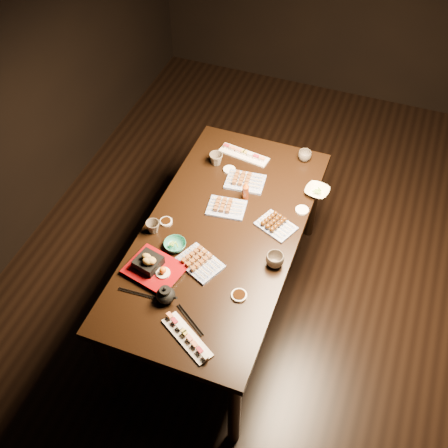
# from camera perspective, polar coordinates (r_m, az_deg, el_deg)

# --- Properties ---
(ground) EXTENTS (5.00, 5.00, 0.00)m
(ground) POSITION_cam_1_polar(r_m,az_deg,el_deg) (3.98, 6.67, -7.01)
(ground) COLOR black
(ground) RESTS_ON ground
(dining_table) EXTENTS (1.32, 1.97, 0.75)m
(dining_table) POSITION_cam_1_polar(r_m,az_deg,el_deg) (3.60, -0.28, -4.75)
(dining_table) COLOR black
(dining_table) RESTS_ON ground
(sushi_platter_near) EXTENTS (0.33, 0.25, 0.04)m
(sushi_platter_near) POSITION_cam_1_polar(r_m,az_deg,el_deg) (2.88, -3.78, -11.32)
(sushi_platter_near) COLOR white
(sushi_platter_near) RESTS_ON dining_table
(sushi_platter_far) EXTENTS (0.35, 0.14, 0.04)m
(sushi_platter_far) POSITION_cam_1_polar(r_m,az_deg,el_deg) (3.78, 2.05, 7.20)
(sushi_platter_far) COLOR white
(sushi_platter_far) RESTS_ON dining_table
(yakitori_plate_center) EXTENTS (0.25, 0.19, 0.06)m
(yakitori_plate_center) POSITION_cam_1_polar(r_m,az_deg,el_deg) (3.42, 0.26, 1.90)
(yakitori_plate_center) COLOR #828EB6
(yakitori_plate_center) RESTS_ON dining_table
(yakitori_plate_right) EXTENTS (0.30, 0.26, 0.06)m
(yakitori_plate_right) POSITION_cam_1_polar(r_m,az_deg,el_deg) (3.14, -2.51, -3.75)
(yakitori_plate_right) COLOR #828EB6
(yakitori_plate_right) RESTS_ON dining_table
(yakitori_plate_left) EXTENTS (0.26, 0.20, 0.06)m
(yakitori_plate_left) POSITION_cam_1_polar(r_m,az_deg,el_deg) (3.58, 2.18, 4.57)
(yakitori_plate_left) COLOR #828EB6
(yakitori_plate_left) RESTS_ON dining_table
(tsukune_plate) EXTENTS (0.26, 0.23, 0.06)m
(tsukune_plate) POSITION_cam_1_polar(r_m,az_deg,el_deg) (3.33, 5.32, 0.03)
(tsukune_plate) COLOR #828EB6
(tsukune_plate) RESTS_ON dining_table
(edamame_bowl_green) EXTENTS (0.17, 0.17, 0.04)m
(edamame_bowl_green) POSITION_cam_1_polar(r_m,az_deg,el_deg) (3.23, -5.00, -2.14)
(edamame_bowl_green) COLOR #2C8873
(edamame_bowl_green) RESTS_ON dining_table
(edamame_bowl_cream) EXTENTS (0.17, 0.17, 0.04)m
(edamame_bowl_cream) POSITION_cam_1_polar(r_m,az_deg,el_deg) (3.57, 9.43, 3.30)
(edamame_bowl_cream) COLOR #ECE5C1
(edamame_bowl_cream) RESTS_ON dining_table
(tempura_tray) EXTENTS (0.35, 0.30, 0.11)m
(tempura_tray) POSITION_cam_1_polar(r_m,az_deg,el_deg) (3.11, -7.13, -4.17)
(tempura_tray) COLOR black
(tempura_tray) RESTS_ON dining_table
(teacup_near_left) EXTENTS (0.11, 0.11, 0.08)m
(teacup_near_left) POSITION_cam_1_polar(r_m,az_deg,el_deg) (3.31, -7.23, -0.31)
(teacup_near_left) COLOR brown
(teacup_near_left) RESTS_ON dining_table
(teacup_mid_right) EXTENTS (0.11, 0.11, 0.08)m
(teacup_mid_right) POSITION_cam_1_polar(r_m,az_deg,el_deg) (3.14, 5.19, -3.67)
(teacup_mid_right) COLOR brown
(teacup_mid_right) RESTS_ON dining_table
(teacup_far_left) EXTENTS (0.10, 0.10, 0.08)m
(teacup_far_left) POSITION_cam_1_polar(r_m,az_deg,el_deg) (3.70, -0.81, 6.61)
(teacup_far_left) COLOR brown
(teacup_far_left) RESTS_ON dining_table
(teacup_far_right) EXTENTS (0.11, 0.11, 0.07)m
(teacup_far_right) POSITION_cam_1_polar(r_m,az_deg,el_deg) (3.78, 8.20, 6.88)
(teacup_far_right) COLOR brown
(teacup_far_right) RESTS_ON dining_table
(teapot) EXTENTS (0.13, 0.13, 0.10)m
(teapot) POSITION_cam_1_polar(r_m,az_deg,el_deg) (2.99, -5.97, -7.05)
(teapot) COLOR black
(teapot) RESTS_ON dining_table
(condiment_bottle) EXTENTS (0.04, 0.04, 0.13)m
(condiment_bottle) POSITION_cam_1_polar(r_m,az_deg,el_deg) (3.46, 2.20, 3.42)
(condiment_bottle) COLOR #66260D
(condiment_bottle) RESTS_ON dining_table
(sauce_dish_west) EXTENTS (0.08, 0.08, 0.01)m
(sauce_dish_west) POSITION_cam_1_polar(r_m,az_deg,el_deg) (3.38, -5.91, 0.25)
(sauce_dish_west) COLOR white
(sauce_dish_west) RESTS_ON dining_table
(sauce_dish_east) EXTENTS (0.09, 0.09, 0.01)m
(sauce_dish_east) POSITION_cam_1_polar(r_m,az_deg,el_deg) (3.45, 7.92, 1.40)
(sauce_dish_east) COLOR white
(sauce_dish_east) RESTS_ON dining_table
(sauce_dish_se) EXTENTS (0.10, 0.10, 0.02)m
(sauce_dish_se) POSITION_cam_1_polar(r_m,az_deg,el_deg) (3.03, 1.54, -7.26)
(sauce_dish_se) COLOR white
(sauce_dish_se) RESTS_ON dining_table
(sauce_dish_nw) EXTENTS (0.10, 0.10, 0.01)m
(sauce_dish_nw) POSITION_cam_1_polar(r_m,az_deg,el_deg) (3.68, 0.54, 5.53)
(sauce_dish_nw) COLOR white
(sauce_dish_nw) RESTS_ON dining_table
(chopsticks_near) EXTENTS (0.22, 0.03, 0.01)m
(chopsticks_near) POSITION_cam_1_polar(r_m,az_deg,el_deg) (3.07, -8.82, -6.97)
(chopsticks_near) COLOR black
(chopsticks_near) RESTS_ON dining_table
(chopsticks_se) EXTENTS (0.20, 0.15, 0.01)m
(chopsticks_se) POSITION_cam_1_polar(r_m,az_deg,el_deg) (2.95, -3.46, -9.69)
(chopsticks_se) COLOR black
(chopsticks_se) RESTS_ON dining_table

